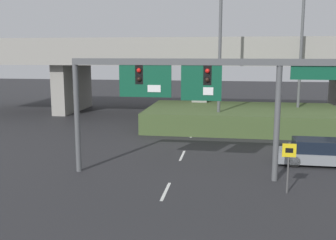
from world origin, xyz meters
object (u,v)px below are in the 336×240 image
at_px(highway_light_pole_near, 302,31).
at_px(parked_sedan_near_right, 318,153).
at_px(speed_limit_sign, 289,160).
at_px(signal_gantry, 196,83).
at_px(highway_light_pole_far, 220,24).

distance_m(highway_light_pole_near, parked_sedan_near_right, 13.90).
bearing_deg(speed_limit_sign, highway_light_pole_near, 79.53).
xyz_separation_m(signal_gantry, highway_light_pole_near, (7.40, 15.18, 3.20)).
distance_m(speed_limit_sign, highway_light_pole_far, 15.21).
height_order(speed_limit_sign, highway_light_pole_far, highway_light_pole_far).
relative_size(highway_light_pole_far, parked_sedan_near_right, 3.39).
bearing_deg(highway_light_pole_near, speed_limit_sign, -100.47).
bearing_deg(highway_light_pole_far, signal_gantry, -94.12).
distance_m(signal_gantry, highway_light_pole_far, 12.01).
height_order(highway_light_pole_near, parked_sedan_near_right, highway_light_pole_near).
xyz_separation_m(signal_gantry, parked_sedan_near_right, (6.64, 3.38, -4.10)).
bearing_deg(highway_light_pole_near, signal_gantry, -115.99).
distance_m(signal_gantry, speed_limit_sign, 5.63).
relative_size(speed_limit_sign, highway_light_pole_far, 0.15).
height_order(speed_limit_sign, highway_light_pole_near, highway_light_pole_near).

